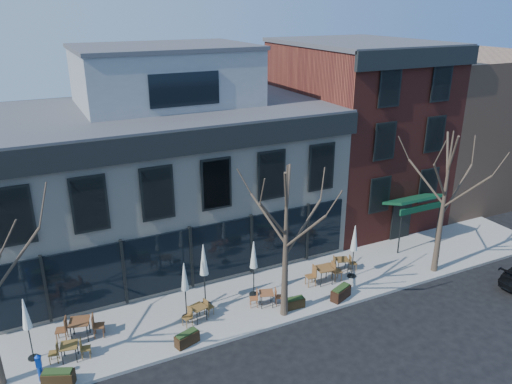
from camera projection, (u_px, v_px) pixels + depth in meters
name	position (u px, v px, depth m)	size (l,w,h in m)	color
ground	(192.00, 291.00, 24.60)	(120.00, 120.00, 0.00)	black
sidewalk_front	(271.00, 295.00, 24.09)	(33.50, 4.70, 0.15)	gray
corner_building	(159.00, 171.00, 27.21)	(18.39, 10.39, 11.10)	beige
red_brick_building	(355.00, 130.00, 32.12)	(8.20, 11.78, 11.18)	maroon
bg_building	(455.00, 121.00, 37.30)	(12.00, 12.00, 10.00)	#8C664C
tree_mid	(286.00, 241.00, 21.21)	(3.50, 3.55, 7.04)	#382B21
tree_right	(444.00, 202.00, 24.82)	(3.72, 3.77, 7.48)	#382B21
call_box	(39.00, 367.00, 18.31)	(0.23, 0.23, 1.16)	#0D36A9
cafe_set_0	(70.00, 350.00, 19.46)	(1.65, 0.77, 0.85)	brown
cafe_set_1	(80.00, 327.00, 20.67)	(2.05, 0.98, 1.05)	brown
cafe_set_2	(198.00, 312.00, 21.90)	(1.65, 0.86, 0.85)	brown
cafe_set_3	(266.00, 297.00, 22.98)	(1.64, 0.88, 0.84)	brown
cafe_set_4	(324.00, 273.00, 24.82)	(2.00, 0.86, 1.04)	brown
cafe_set_5	(342.00, 263.00, 25.98)	(1.62, 0.91, 0.84)	brown
umbrella_0	(26.00, 317.00, 19.00)	(0.43, 0.43, 2.71)	black
umbrella_1	(185.00, 280.00, 21.57)	(0.44, 0.44, 2.73)	black
umbrella_2	(204.00, 263.00, 22.38)	(0.50, 0.50, 3.11)	black
umbrella_3	(254.00, 258.00, 23.26)	(0.46, 0.46, 2.85)	black
umbrella_4	(354.00, 241.00, 24.86)	(0.46, 0.46, 2.86)	black
planter_0	(58.00, 378.00, 18.21)	(1.22, 0.86, 0.63)	#322210
planter_1	(187.00, 338.00, 20.40)	(1.09, 0.70, 0.57)	#301E10
planter_2	(295.00, 303.00, 22.87)	(0.95, 0.43, 0.52)	black
planter_3	(341.00, 293.00, 23.57)	(1.21, 0.84, 0.63)	black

